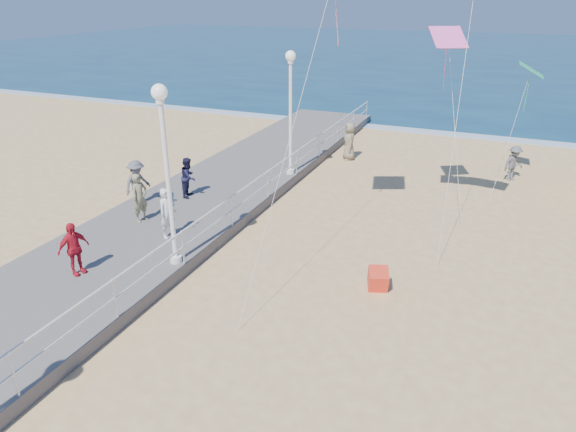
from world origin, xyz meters
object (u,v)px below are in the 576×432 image
at_px(box_kite, 378,281).
at_px(beach_walker_a, 514,163).
at_px(beach_walker_c, 349,141).
at_px(lamp_post_far, 291,101).
at_px(spectator_6, 140,198).
at_px(lamp_post_mid, 166,159).
at_px(woman_holding_toddler, 167,213).
at_px(spectator_7, 189,177).
at_px(spectator_2, 137,183).
at_px(spectator_3, 74,249).
at_px(toddler_held, 173,202).

bearing_deg(box_kite, beach_walker_a, 54.28).
bearing_deg(beach_walker_a, beach_walker_c, 131.68).
bearing_deg(lamp_post_far, spectator_6, -112.54).
height_order(spectator_6, beach_walker_a, spectator_6).
bearing_deg(lamp_post_mid, lamp_post_far, 90.00).
relative_size(woman_holding_toddler, spectator_7, 1.07).
xyz_separation_m(lamp_post_far, beach_walker_c, (1.45, 4.30, -2.71)).
height_order(spectator_7, beach_walker_c, spectator_7).
bearing_deg(spectator_6, beach_walker_a, -37.59).
bearing_deg(spectator_2, spectator_7, -30.51).
xyz_separation_m(lamp_post_far, spectator_6, (-2.86, -6.89, -2.38)).
bearing_deg(beach_walker_a, spectator_3, -174.93).
distance_m(toddler_held, spectator_2, 3.39).
xyz_separation_m(woman_holding_toddler, beach_walker_a, (10.45, 11.75, -0.45)).
relative_size(lamp_post_mid, beach_walker_a, 3.32).
height_order(lamp_post_far, spectator_6, lamp_post_far).
bearing_deg(box_kite, spectator_3, -178.45).
height_order(spectator_6, beach_walker_c, spectator_6).
bearing_deg(woman_holding_toddler, spectator_2, 68.15).
relative_size(lamp_post_far, box_kite, 8.87).
bearing_deg(toddler_held, beach_walker_c, 1.31).
xyz_separation_m(woman_holding_toddler, beach_walker_c, (2.66, 11.89, -0.30)).
distance_m(spectator_3, beach_walker_c, 15.45).
relative_size(spectator_2, beach_walker_c, 0.92).
height_order(lamp_post_far, beach_walker_a, lamp_post_far).
height_order(spectator_3, spectator_6, spectator_6).
xyz_separation_m(spectator_7, beach_walker_a, (11.87, 8.31, -0.39)).
height_order(lamp_post_far, spectator_3, lamp_post_far).
bearing_deg(toddler_held, lamp_post_far, 5.29).
distance_m(woman_holding_toddler, beach_walker_c, 12.19).
bearing_deg(spectator_7, woman_holding_toddler, -171.84).
bearing_deg(box_kite, spectator_6, 156.03).
xyz_separation_m(lamp_post_mid, spectator_2, (-3.93, 3.33, -2.38)).
height_order(lamp_post_mid, spectator_2, lamp_post_mid).
xyz_separation_m(spectator_6, beach_walker_c, (4.31, 11.19, -0.33)).
distance_m(toddler_held, beach_walker_c, 12.03).
height_order(woman_holding_toddler, spectator_3, woman_holding_toddler).
xyz_separation_m(lamp_post_mid, spectator_3, (-2.23, -1.70, -2.46)).
bearing_deg(toddler_held, box_kite, -77.38).
relative_size(lamp_post_far, spectator_6, 3.02).
bearing_deg(woman_holding_toddler, toddler_held, -31.61).
bearing_deg(lamp_post_mid, toddler_held, 124.28).
distance_m(spectator_3, spectator_6, 3.86).
relative_size(lamp_post_far, beach_walker_c, 2.79).
distance_m(lamp_post_mid, spectator_2, 5.67).
bearing_deg(beach_walker_c, spectator_6, -50.41).
xyz_separation_m(spectator_2, beach_walker_c, (5.38, 9.97, -0.32)).
bearing_deg(lamp_post_far, woman_holding_toddler, -99.05).
bearing_deg(spectator_6, beach_walker_c, -11.07).
distance_m(lamp_post_mid, woman_holding_toddler, 3.04).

